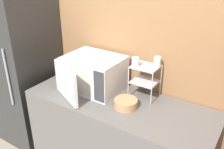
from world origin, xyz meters
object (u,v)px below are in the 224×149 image
Objects in this scene: bowl at (126,103)px; refrigerator at (24,70)px; glass_back_right at (157,61)px; microwave at (93,73)px; glass_front_left at (135,62)px; dish_rack at (145,75)px.

bowl is 1.46m from refrigerator.
microwave is at bearing -161.44° from glass_back_right.
microwave is 3.07× the size of bowl.
glass_front_left reaches higher than bowl.
glass_back_right is 0.48m from bowl.
glass_back_right is at bearing 67.48° from bowl.
bowl is at bearing -100.54° from dish_rack.
dish_rack is at bearing 79.46° from bowl.
bowl is at bearing -2.36° from refrigerator.
refrigerator is at bearing -176.42° from microwave.
glass_back_right is 0.05× the size of refrigerator.
glass_back_right is at bearing 37.47° from glass_front_left.
glass_front_left is at bearing 97.54° from bowl.
microwave is at bearing -164.62° from dish_rack.
dish_rack is 0.17m from glass_back_right.
refrigerator reaches higher than glass_front_left.
microwave is 0.65m from glass_back_right.
microwave is 7.28× the size of glass_front_left.
glass_back_right is 1.66m from refrigerator.
refrigerator reaches higher than microwave.
refrigerator reaches higher than dish_rack.
dish_rack is at bearing 40.10° from glass_front_left.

